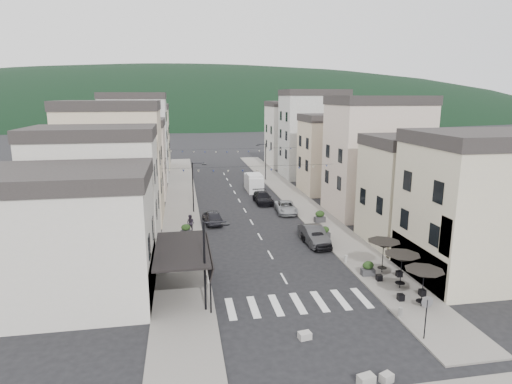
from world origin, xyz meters
TOP-DOWN VIEW (x-y plane):
  - ground at (0.00, 0.00)m, footprint 700.00×700.00m
  - sidewalk_left at (-7.50, 32.00)m, footprint 4.00×76.00m
  - sidewalk_right at (7.50, 32.00)m, footprint 4.00×76.00m
  - hill_backdrop at (0.00, 300.00)m, footprint 640.00×360.00m
  - boutique_building at (-15.50, 5.00)m, footprint 12.00×8.00m
  - bistro_building at (14.50, 4.00)m, footprint 10.00×8.00m
  - boutique_awning at (-7.25, 5.00)m, footprint 3.77×7.50m
  - buildings_row_left at (-14.50, 37.75)m, footprint 10.20×54.16m
  - buildings_row_right at (14.50, 36.59)m, footprint 10.20×54.16m
  - cafe_terrace at (7.70, 2.80)m, footprint 2.50×8.10m
  - streetlamp_left_near at (-5.82, 2.00)m, footprint 1.70×0.56m
  - streetlamp_left_far at (-5.82, 26.00)m, footprint 1.70×0.56m
  - streetlamp_right_far at (5.82, 44.00)m, footprint 1.70×0.56m
  - traffic_sign at (5.80, -3.50)m, footprint 0.70×0.07m
  - bollards at (0.00, 5.50)m, footprint 11.66×10.26m
  - bunting_near at (0.00, 22.00)m, footprint 19.00×0.28m
  - bunting_far at (0.00, 38.00)m, footprint 19.00×0.28m
  - parked_car_a at (4.60, 12.51)m, footprint 2.13×4.41m
  - parked_car_b at (4.60, 13.22)m, footprint 1.87×5.03m
  - parked_car_c at (4.60, 24.04)m, footprint 2.59×5.01m
  - parked_car_d at (2.80, 29.10)m, footprint 2.14×5.04m
  - parked_car_e at (-4.24, 21.23)m, footprint 2.21×4.55m
  - delivery_van at (2.90, 36.56)m, footprint 2.14×5.32m
  - pedestrian_a at (-8.85, 8.73)m, footprint 0.74×0.50m
  - pedestrian_b at (-6.64, 18.39)m, footprint 1.07×1.02m
  - concrete_block_a at (1.00, -6.50)m, footprint 0.89×0.66m
  - concrete_block_b at (2.04, -6.50)m, footprint 0.73×0.64m
  - concrete_block_c at (-0.76, -2.18)m, footprint 0.77×0.61m
  - planter_la at (-6.75, 9.75)m, footprint 1.22×0.84m
  - planter_lb at (-7.12, 17.31)m, footprint 1.14×0.87m
  - planter_ra at (6.37, 5.24)m, footprint 1.02×0.57m
  - planter_rb at (6.00, 14.25)m, footprint 1.10×0.71m
  - planter_rc at (7.21, 19.38)m, footprint 1.22×0.77m

SIDE VIEW (x-z plane):
  - ground at x=0.00m, z-range 0.00..0.00m
  - hill_backdrop at x=0.00m, z-range -35.00..35.00m
  - sidewalk_left at x=-7.50m, z-range 0.00..0.12m
  - sidewalk_right at x=7.50m, z-range 0.00..0.12m
  - concrete_block_c at x=-0.76m, z-range 0.00..0.40m
  - concrete_block_b at x=2.04m, z-range 0.00..0.45m
  - concrete_block_a at x=1.00m, z-range 0.00..0.50m
  - bollards at x=0.00m, z-range 0.12..0.72m
  - planter_ra at x=6.37m, z-range 0.10..1.23m
  - planter_lb at x=-7.12m, z-range 0.10..1.24m
  - parked_car_c at x=4.60m, z-range 0.00..1.35m
  - planter_rb at x=6.00m, z-range 0.10..1.25m
  - parked_car_d at x=2.80m, z-range 0.00..1.45m
  - planter_la at x=-6.75m, z-range 0.10..1.35m
  - parked_car_a at x=4.60m, z-range 0.00..1.45m
  - planter_rc at x=7.21m, z-range 0.10..1.39m
  - parked_car_e at x=-4.24m, z-range 0.00..1.50m
  - parked_car_b at x=4.60m, z-range 0.00..1.64m
  - pedestrian_b at x=-6.64m, z-range 0.12..1.86m
  - pedestrian_a at x=-8.85m, z-range 0.12..2.09m
  - delivery_van at x=2.90m, z-range -0.02..2.52m
  - traffic_sign at x=5.80m, z-range 0.58..3.28m
  - cafe_terrace at x=7.70m, z-range 1.09..3.62m
  - boutique_awning at x=-7.25m, z-range 1.48..4.75m
  - streetlamp_left_near at x=-5.82m, z-range 0.70..6.70m
  - streetlamp_left_far at x=-5.82m, z-range 0.70..6.70m
  - streetlamp_right_far at x=5.82m, z-range 0.70..6.70m
  - boutique_building at x=-15.50m, z-range 0.00..8.00m
  - bistro_building at x=14.50m, z-range 0.00..10.00m
  - bunting_near at x=0.00m, z-range 5.34..5.96m
  - bunting_far at x=0.00m, z-range 5.34..5.96m
  - buildings_row_left at x=-14.50m, z-range -0.88..13.12m
  - buildings_row_right at x=14.50m, z-range -0.93..13.57m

